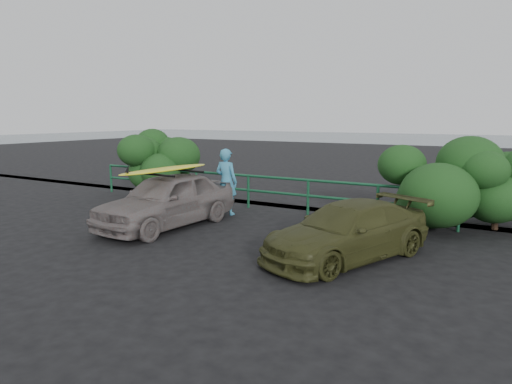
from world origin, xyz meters
TOP-DOWN VIEW (x-y plane):
  - ground at (0.00, 0.00)m, footprint 80.00×80.00m
  - ocean at (0.00, 60.00)m, footprint 200.00×200.00m
  - guardrail at (0.00, 5.00)m, footprint 14.00×0.08m
  - shrub_left at (-4.80, 5.40)m, footprint 3.20×2.40m
  - shrub_right at (5.00, 5.50)m, footprint 3.20×2.40m
  - sedan at (-1.53, 1.86)m, footprint 1.87×4.15m
  - olive_vehicle at (3.35, 1.58)m, footprint 2.95×4.15m
  - man at (-1.05, 3.87)m, footprint 0.70×0.47m
  - roof_rack at (-1.53, 1.86)m, footprint 1.64×1.20m
  - surfboard at (-1.53, 1.86)m, footprint 0.80×3.01m

SIDE VIEW (x-z plane):
  - ground at x=0.00m, z-range 0.00..0.00m
  - ocean at x=0.00m, z-range 0.00..0.00m
  - guardrail at x=0.00m, z-range 0.00..1.04m
  - olive_vehicle at x=3.35m, z-range 0.00..1.12m
  - sedan at x=-1.53m, z-range 0.00..1.38m
  - man at x=-1.05m, z-range 0.00..1.90m
  - shrub_right at x=5.00m, z-range 0.00..2.14m
  - shrub_left at x=-4.80m, z-range 0.00..2.43m
  - roof_rack at x=-1.53m, z-range 1.38..1.44m
  - surfboard at x=-1.53m, z-range 1.44..1.52m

